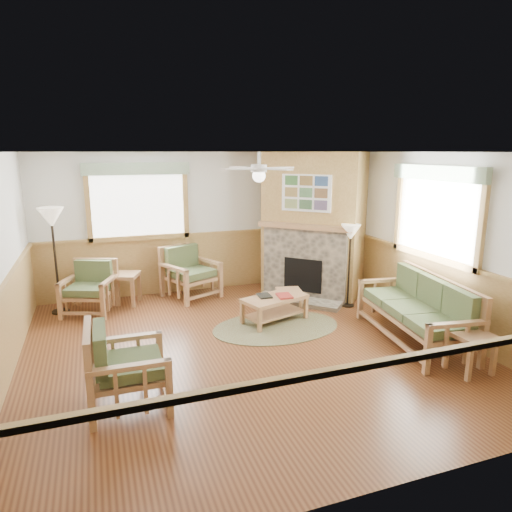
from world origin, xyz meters
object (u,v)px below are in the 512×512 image
object	(u,v)px
armchair_back_right	(191,272)
armchair_left	(128,365)
armchair_back_left	(89,288)
sofa	(414,310)
coffee_table	(275,309)
floor_lamp_left	(56,261)
end_table_chairs	(124,289)
floor_lamp_right	(349,266)
footstool	(289,300)
end_table_sofa	(470,352)

from	to	relation	value
armchair_back_right	armchair_left	size ratio (longest dim) A/B	1.03
armchair_back_left	armchair_back_right	xyz separation A→B (m)	(1.81, 0.28, 0.04)
sofa	armchair_back_right	xyz separation A→B (m)	(-2.63, 3.11, 0.01)
coffee_table	floor_lamp_left	bearing A→B (deg)	135.66
end_table_chairs	floor_lamp_right	size ratio (longest dim) A/B	0.38
armchair_back_right	coffee_table	size ratio (longest dim) A/B	0.92
sofa	coffee_table	bearing A→B (deg)	-122.22
footstool	floor_lamp_right	distance (m)	1.22
armchair_back_left	floor_lamp_right	bearing A→B (deg)	6.68
coffee_table	end_table_chairs	xyz separation A→B (m)	(-2.23, 1.73, 0.08)
armchair_left	coffee_table	size ratio (longest dim) A/B	0.89
armchair_back_left	end_table_sofa	distance (m)	5.92
end_table_chairs	floor_lamp_left	bearing A→B (deg)	-174.87
armchair_left	coffee_table	bearing A→B (deg)	-52.67
armchair_back_right	end_table_sofa	size ratio (longest dim) A/B	1.86
armchair_back_left	armchair_left	distance (m)	3.26
armchair_back_right	end_table_sofa	xyz separation A→B (m)	(2.66, -4.16, -0.22)
floor_lamp_left	floor_lamp_right	bearing A→B (deg)	-15.70
armchair_back_left	floor_lamp_right	xyz separation A→B (m)	(4.34, -1.17, 0.30)
coffee_table	armchair_back_left	bearing A→B (deg)	134.77
floor_lamp_right	floor_lamp_left	bearing A→B (deg)	164.30
sofa	floor_lamp_left	xyz separation A→B (m)	(-4.94, 3.02, 0.44)
sofa	end_table_chairs	size ratio (longest dim) A/B	3.61
armchair_back_left	armchair_back_right	distance (m)	1.83
end_table_sofa	footstool	world-z (taller)	end_table_sofa
armchair_left	coffee_table	distance (m)	3.02
floor_lamp_left	end_table_sofa	bearing A→B (deg)	-39.35
armchair_back_right	floor_lamp_right	world-z (taller)	floor_lamp_right
armchair_left	floor_lamp_left	world-z (taller)	floor_lamp_left
end_table_chairs	floor_lamp_right	world-z (taller)	floor_lamp_right
end_table_sofa	floor_lamp_left	size ratio (longest dim) A/B	0.28
armchair_back_left	armchair_left	bearing A→B (deg)	-61.22
end_table_chairs	armchair_back_left	bearing A→B (deg)	-154.18
coffee_table	footstool	bearing A→B (deg)	26.86
armchair_back_left	end_table_sofa	bearing A→B (deg)	-19.20
end_table_chairs	armchair_back_right	bearing A→B (deg)	0.00
end_table_chairs	end_table_sofa	bearing A→B (deg)	-47.03
floor_lamp_right	sofa	bearing A→B (deg)	-86.44
armchair_left	footstool	size ratio (longest dim) A/B	2.26
sofa	end_table_sofa	xyz separation A→B (m)	(0.02, -1.05, -0.21)
end_table_sofa	floor_lamp_left	world-z (taller)	floor_lamp_left
armchair_back_right	end_table_chairs	distance (m)	1.24
armchair_back_left	floor_lamp_left	world-z (taller)	floor_lamp_left
armchair_left	footstool	world-z (taller)	armchair_left
sofa	end_table_chairs	xyz separation A→B (m)	(-3.86, 3.11, -0.19)
armchair_back_left	coffee_table	world-z (taller)	armchair_back_left
end_table_sofa	footstool	size ratio (longest dim) A/B	1.26
armchair_left	end_table_sofa	xyz separation A→B (m)	(4.07, -0.65, -0.21)
footstool	armchair_left	bearing A→B (deg)	-142.04
floor_lamp_left	floor_lamp_right	distance (m)	5.03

